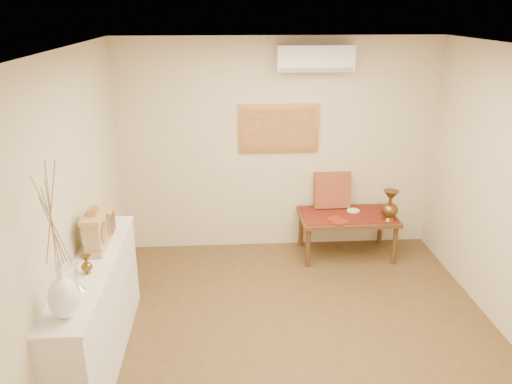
{
  "coord_description": "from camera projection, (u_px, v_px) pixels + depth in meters",
  "views": [
    {
      "loc": [
        -0.68,
        -3.82,
        3.02
      ],
      "look_at": [
        -0.36,
        1.15,
        1.16
      ],
      "focal_mm": 35.0,
      "sensor_mm": 36.0,
      "label": 1
    }
  ],
  "objects": [
    {
      "name": "plate",
      "position": [
        353.0,
        211.0,
        6.38
      ],
      "size": [
        0.16,
        0.16,
        0.01
      ],
      "primitive_type": "cylinder",
      "color": "white",
      "rests_on": "table_cloth"
    },
    {
      "name": "menu",
      "position": [
        337.0,
        220.0,
        6.09
      ],
      "size": [
        0.27,
        0.3,
        0.01
      ],
      "primitive_type": "cube",
      "rotation": [
        0.0,
        0.0,
        0.42
      ],
      "color": "maroon",
      "rests_on": "table_cloth"
    },
    {
      "name": "ac_unit",
      "position": [
        315.0,
        58.0,
        5.81
      ],
      "size": [
        0.9,
        0.25,
        0.3
      ],
      "color": "white",
      "rests_on": "wall_back"
    },
    {
      "name": "wooden_chest",
      "position": [
        105.0,
        222.0,
        4.73
      ],
      "size": [
        0.16,
        0.21,
        0.24
      ],
      "color": "tan",
      "rests_on": "display_ledge"
    },
    {
      "name": "ceiling",
      "position": [
        314.0,
        52.0,
        3.72
      ],
      "size": [
        4.5,
        4.5,
        0.0
      ],
      "primitive_type": "plane",
      "rotation": [
        3.14,
        0.0,
        0.0
      ],
      "color": "white",
      "rests_on": "ground"
    },
    {
      "name": "mantel_clock",
      "position": [
        95.0,
        232.0,
        4.38
      ],
      "size": [
        0.17,
        0.36,
        0.41
      ],
      "color": "tan",
      "rests_on": "display_ledge"
    },
    {
      "name": "floor",
      "position": [
        302.0,
        350.0,
        4.66
      ],
      "size": [
        4.5,
        4.5,
        0.0
      ],
      "primitive_type": "plane",
      "color": "brown",
      "rests_on": "ground"
    },
    {
      "name": "cushion",
      "position": [
        332.0,
        190.0,
        6.44
      ],
      "size": [
        0.47,
        0.19,
        0.48
      ],
      "primitive_type": "cube",
      "rotation": [
        -0.21,
        0.0,
        0.0
      ],
      "color": "maroon",
      "rests_on": "table_cloth"
    },
    {
      "name": "white_vase",
      "position": [
        56.0,
        245.0,
        3.29
      ],
      "size": [
        0.21,
        0.21,
        1.12
      ],
      "primitive_type": null,
      "color": "white",
      "rests_on": "display_ledge"
    },
    {
      "name": "wall_back",
      "position": [
        278.0,
        147.0,
        6.3
      ],
      "size": [
        4.0,
        0.02,
        2.7
      ],
      "primitive_type": "cube",
      "color": "beige",
      "rests_on": "ground"
    },
    {
      "name": "display_ledge",
      "position": [
        98.0,
        313.0,
        4.38
      ],
      "size": [
        0.37,
        2.02,
        0.98
      ],
      "color": "white",
      "rests_on": "floor"
    },
    {
      "name": "painting",
      "position": [
        279.0,
        128.0,
        6.18
      ],
      "size": [
        1.0,
        0.06,
        0.6
      ],
      "color": "#C6883F",
      "rests_on": "wall_back"
    },
    {
      "name": "brass_urn_small",
      "position": [
        86.0,
        262.0,
        4.02
      ],
      "size": [
        0.09,
        0.09,
        0.21
      ],
      "primitive_type": null,
      "color": "brown",
      "rests_on": "display_ledge"
    },
    {
      "name": "candlestick",
      "position": [
        76.0,
        277.0,
        3.77
      ],
      "size": [
        0.11,
        0.11,
        0.23
      ],
      "primitive_type": null,
      "color": "silver",
      "rests_on": "display_ledge"
    },
    {
      "name": "table_cloth",
      "position": [
        348.0,
        215.0,
        6.28
      ],
      "size": [
        1.14,
        0.59,
        0.01
      ],
      "primitive_type": "cube",
      "color": "maroon",
      "rests_on": "low_table"
    },
    {
      "name": "low_table",
      "position": [
        347.0,
        220.0,
        6.3
      ],
      "size": [
        1.2,
        0.7,
        0.55
      ],
      "color": "#552F19",
      "rests_on": "floor"
    },
    {
      "name": "wall_left",
      "position": [
        64.0,
        224.0,
        4.07
      ],
      "size": [
        0.02,
        4.5,
        2.7
      ],
      "primitive_type": "cube",
      "color": "beige",
      "rests_on": "ground"
    },
    {
      "name": "brass_urn_tall",
      "position": [
        390.0,
        202.0,
        6.04
      ],
      "size": [
        0.21,
        0.21,
        0.46
      ],
      "primitive_type": null,
      "color": "brown",
      "rests_on": "table_cloth"
    }
  ]
}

